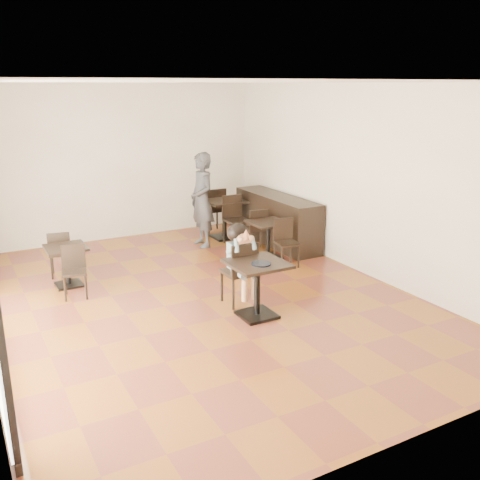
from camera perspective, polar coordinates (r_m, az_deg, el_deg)
floor at (r=8.27m, az=-4.26°, el=-6.30°), size 6.00×8.00×0.01m
ceiling at (r=7.64m, az=-4.78°, el=16.47°), size 6.00×8.00×0.01m
wall_back at (r=11.51m, az=-12.81°, el=8.05°), size 6.00×0.01×3.20m
wall_front at (r=4.58m, az=16.64°, el=-4.43°), size 6.00×0.01×3.20m
wall_right at (r=9.41m, az=12.50°, el=6.30°), size 0.01×8.00×3.20m
child_table at (r=7.51m, az=1.84°, el=-5.30°), size 0.77×0.77×0.81m
child_chair at (r=7.93m, az=-0.17°, el=-3.47°), size 0.44×0.44×0.97m
child at (r=7.89m, az=-0.17°, el=-2.61°), size 0.44×0.61×1.22m
plate at (r=7.29m, az=2.26°, el=-2.54°), size 0.27×0.27×0.02m
pizza_slice at (r=7.60m, az=0.51°, el=0.18°), size 0.28×0.22×0.07m
adult_patron at (r=10.72m, az=-4.08°, el=4.28°), size 0.46×0.69×1.90m
cafe_table_mid at (r=10.04m, az=3.00°, el=-0.01°), size 0.77×0.77×0.71m
cafe_table_left at (r=9.11m, az=-17.93°, el=-2.67°), size 0.75×0.75×0.67m
cafe_table_back at (r=11.38m, az=-1.68°, el=2.26°), size 0.79×0.79×0.83m
chair_mid_a at (r=10.50m, az=1.69°, el=1.15°), size 0.44×0.44×0.86m
chair_mid_b at (r=9.61m, az=5.00°, el=-0.35°), size 0.44×0.44×0.86m
chair_left_a at (r=9.60m, az=-18.61°, el=-1.34°), size 0.43×0.43×0.80m
chair_left_b at (r=8.57m, az=-17.25°, el=-3.31°), size 0.43×0.43×0.80m
chair_back_a at (r=11.84m, az=-2.90°, el=3.22°), size 0.45×0.45×1.00m
chair_back_b at (r=10.89m, az=-0.37°, el=2.08°), size 0.45×0.45×1.00m
service_counter at (r=10.99m, az=3.95°, el=2.19°), size 0.60×2.40×1.00m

